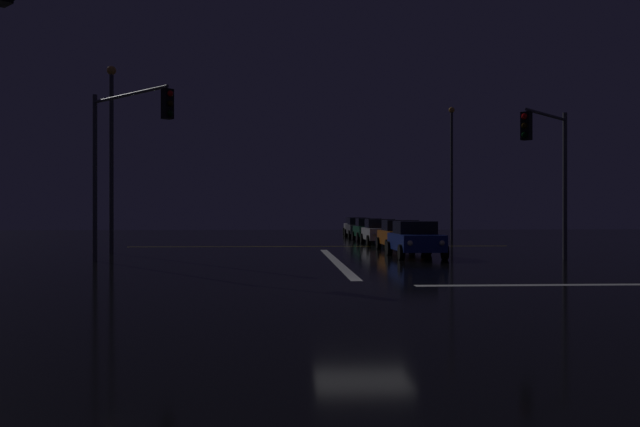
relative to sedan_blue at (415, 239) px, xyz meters
The scene contains 13 objects.
ground 11.74m from the sedan_blue, 108.09° to the right, with size 120.00×120.00×0.10m, color black.
stop_line_north 4.19m from the sedan_blue, 152.20° to the right, with size 0.35×15.87×0.01m.
centre_line_ns 10.37m from the sedan_blue, 110.58° to the left, with size 22.00×0.15×0.01m.
sedan_blue is the anchor object (origin of this frame).
sedan_orange 5.22m from the sedan_blue, 87.05° to the left, with size 2.02×4.33×1.57m.
sedan_white 11.64m from the sedan_blue, 89.24° to the left, with size 2.02×4.33×1.57m.
sedan_green 17.29m from the sedan_blue, 89.36° to the left, with size 2.02×4.33×1.57m.
sedan_gray 23.50m from the sedan_blue, 89.46° to the left, with size 2.02×4.33×1.57m.
sedan_silver 29.68m from the sedan_blue, 88.74° to the left, with size 2.02×4.33×1.57m.
traffic_signal_ne 6.48m from the sedan_blue, 28.71° to the right, with size 2.94×2.94×6.10m.
traffic_signal_nw 12.76m from the sedan_blue, 165.88° to the right, with size 3.80×3.80×6.66m.
streetlamp_left_near 15.08m from the sedan_blue, 165.21° to the left, with size 0.44×0.44×8.98m.
streetlamp_right_far 21.33m from the sedan_blue, 71.26° to the left, with size 0.44×0.44×9.79m.
Camera 1 is at (-2.04, -17.04, 1.90)m, focal length 36.83 mm.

